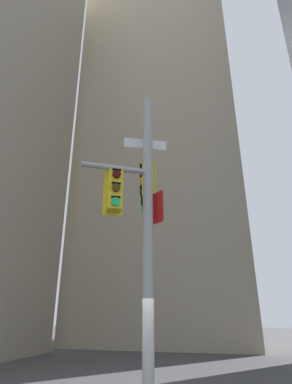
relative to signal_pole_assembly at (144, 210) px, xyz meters
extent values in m
cube|color=tan|center=(-3.42, 20.81, 12.46)|extent=(13.79, 13.79, 34.39)
cylinder|color=#9EA0A3|center=(0.25, -0.56, -0.84)|extent=(0.25, 0.25, 7.78)
cylinder|color=#9EA0A3|center=(-0.07, 0.72, 1.59)|extent=(0.78, 2.58, 0.14)
cylinder|color=#9EA0A3|center=(-0.46, -1.00, 0.82)|extent=(1.50, 1.00, 0.14)
cube|color=yellow|center=(0.21, 0.38, 0.99)|extent=(0.15, 0.47, 1.14)
cube|color=yellow|center=(0.03, 0.33, 0.99)|extent=(0.41, 0.41, 1.00)
cylinder|color=#360605|center=(-0.16, 0.29, 1.34)|extent=(0.11, 0.21, 0.20)
cube|color=black|center=(-0.17, 0.28, 1.46)|extent=(0.12, 0.23, 0.02)
cylinder|color=yellow|center=(-0.16, 0.29, 0.99)|extent=(0.11, 0.21, 0.20)
cube|color=black|center=(-0.17, 0.28, 1.11)|extent=(0.12, 0.23, 0.02)
cylinder|color=#06311C|center=(-0.16, 0.29, 0.64)|extent=(0.11, 0.21, 0.20)
cube|color=black|center=(-0.17, 0.28, 0.76)|extent=(0.12, 0.23, 0.02)
cube|color=black|center=(0.04, 1.08, 0.99)|extent=(0.15, 0.47, 1.14)
cube|color=black|center=(-0.15, 1.04, 0.99)|extent=(0.41, 0.41, 1.00)
cylinder|color=#360605|center=(-0.34, 0.99, 1.34)|extent=(0.11, 0.21, 0.20)
cube|color=black|center=(-0.35, 0.99, 1.46)|extent=(0.12, 0.23, 0.02)
cylinder|color=yellow|center=(-0.34, 0.99, 0.99)|extent=(0.11, 0.21, 0.20)
cube|color=black|center=(-0.35, 0.99, 1.11)|extent=(0.12, 0.23, 0.02)
cylinder|color=#06311C|center=(-0.34, 0.99, 0.64)|extent=(0.11, 0.21, 0.20)
cube|color=black|center=(-0.35, 0.99, 0.76)|extent=(0.12, 0.23, 0.02)
cube|color=black|center=(-0.14, 1.78, 0.99)|extent=(0.15, 0.47, 1.14)
cube|color=black|center=(-0.32, 1.74, 0.99)|extent=(0.41, 0.41, 1.00)
cylinder|color=#360605|center=(-0.52, 1.69, 1.34)|extent=(0.11, 0.21, 0.20)
cube|color=black|center=(-0.52, 1.69, 1.46)|extent=(0.12, 0.23, 0.02)
cylinder|color=#3C2C06|center=(-0.52, 1.69, 0.99)|extent=(0.11, 0.21, 0.20)
cube|color=black|center=(-0.52, 1.69, 1.11)|extent=(0.12, 0.23, 0.02)
cylinder|color=#19C672|center=(-0.52, 1.69, 0.64)|extent=(0.11, 0.21, 0.20)
cube|color=black|center=(-0.52, 1.69, 0.76)|extent=(0.12, 0.23, 0.02)
cube|color=yellow|center=(-0.56, -0.84, 0.22)|extent=(0.42, 0.28, 1.14)
cube|color=yellow|center=(-0.46, -1.00, 0.22)|extent=(0.47, 0.47, 1.00)
cylinder|color=#360605|center=(-0.36, -1.17, 0.57)|extent=(0.20, 0.16, 0.20)
cube|color=black|center=(-0.35, -1.17, 0.69)|extent=(0.23, 0.18, 0.02)
cylinder|color=#3C2C06|center=(-0.36, -1.17, 0.22)|extent=(0.20, 0.16, 0.20)
cube|color=black|center=(-0.35, -1.17, 0.34)|extent=(0.23, 0.18, 0.02)
cylinder|color=#19C672|center=(-0.36, -1.17, -0.13)|extent=(0.20, 0.16, 0.20)
cube|color=black|center=(-0.35, -1.17, -0.01)|extent=(0.23, 0.18, 0.02)
cube|color=white|center=(0.10, -0.24, 1.84)|extent=(1.08, 0.53, 0.28)
cube|color=#19479E|center=(0.10, -0.24, 1.84)|extent=(1.04, 0.51, 0.24)
cube|color=red|center=(0.39, -0.38, -0.10)|extent=(0.52, 0.40, 0.80)
cube|color=white|center=(0.39, -0.38, -0.10)|extent=(0.48, 0.38, 0.76)
camera|label=1|loc=(2.11, -7.58, -2.57)|focal=29.37mm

